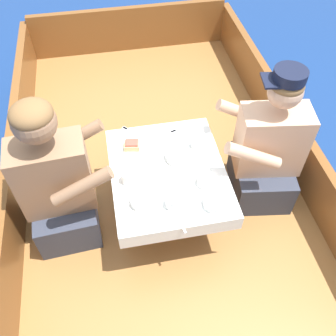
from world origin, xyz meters
TOP-DOWN VIEW (x-y plane):
  - ground_plane at (0.00, 0.00)m, footprint 60.00×60.00m
  - boat_deck at (0.00, 0.00)m, footprint 1.97×3.75m
  - gunwale_port at (-0.95, 0.00)m, footprint 0.06×3.75m
  - gunwale_starboard at (0.95, 0.00)m, footprint 0.06×3.75m
  - bow_coaming at (0.00, 1.85)m, footprint 1.85×0.06m
  - cockpit_table at (0.00, -0.15)m, footprint 0.67×0.80m
  - person_port at (-0.63, -0.14)m, footprint 0.54×0.46m
  - person_starboard at (0.63, -0.10)m, footprint 0.56×0.50m
  - plate_sandwich at (-0.18, 0.06)m, footprint 0.17×0.17m
  - plate_bread at (-0.08, -0.19)m, footprint 0.19×0.19m
  - sandwich at (-0.18, 0.06)m, footprint 0.10×0.09m
  - bowl_port_near at (0.20, -0.44)m, footprint 0.13×0.13m
  - bowl_starboard_near at (0.20, -0.28)m, footprint 0.11×0.11m
  - bowl_center_far at (0.07, -0.07)m, footprint 0.15×0.15m
  - bowl_port_far at (-0.19, -0.35)m, footprint 0.11×0.11m
  - coffee_cup_port at (-0.24, -0.19)m, footprint 0.10×0.07m
  - coffee_cup_starboard at (0.21, 0.01)m, footprint 0.09×0.06m
  - coffee_cup_center at (-0.02, -0.40)m, footprint 0.11×0.08m
  - utensil_fork_port at (0.05, 0.15)m, footprint 0.17×0.06m
  - utensil_fork_starboard at (-0.17, 0.21)m, footprint 0.13×0.14m
  - utensil_knife_starboard at (0.15, -0.14)m, footprint 0.02×0.17m
  - utensil_spoon_port at (0.01, 0.05)m, footprint 0.16×0.09m
  - utensil_spoon_starboard at (-0.02, -0.47)m, footprint 0.06×0.17m
  - utensil_knife_port at (0.27, -0.33)m, footprint 0.07×0.16m

SIDE VIEW (x-z plane):
  - ground_plane at x=0.00m, z-range 0.00..0.00m
  - boat_deck at x=0.00m, z-range 0.00..0.28m
  - gunwale_port at x=-0.95m, z-range 0.28..0.64m
  - gunwale_starboard at x=0.95m, z-range 0.28..0.64m
  - bow_coaming at x=0.00m, z-range 0.28..0.70m
  - cockpit_table at x=0.00m, z-range 0.44..0.84m
  - person_starboard at x=0.63m, z-range 0.17..1.15m
  - utensil_fork_port at x=0.05m, z-range 0.68..0.69m
  - utensil_fork_starboard at x=-0.17m, z-range 0.68..0.69m
  - utensil_knife_starboard at x=0.15m, z-range 0.68..0.69m
  - utensil_knife_port at x=0.27m, z-range 0.68..0.69m
  - utensil_spoon_port at x=0.01m, z-range 0.68..0.69m
  - utensil_spoon_starboard at x=-0.02m, z-range 0.68..0.69m
  - plate_sandwich at x=-0.18m, z-range 0.68..0.69m
  - plate_bread at x=-0.08m, z-range 0.68..0.69m
  - person_port at x=-0.63m, z-range 0.19..1.18m
  - bowl_port_near at x=0.20m, z-range 0.68..0.72m
  - bowl_starboard_near at x=0.20m, z-range 0.68..0.72m
  - bowl_center_far at x=0.07m, z-range 0.68..0.72m
  - bowl_port_far at x=-0.19m, z-range 0.68..0.72m
  - coffee_cup_starboard at x=0.21m, z-range 0.68..0.74m
  - sandwich at x=-0.18m, z-range 0.69..0.74m
  - coffee_cup_center at x=-0.02m, z-range 0.68..0.74m
  - coffee_cup_port at x=-0.24m, z-range 0.68..0.75m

